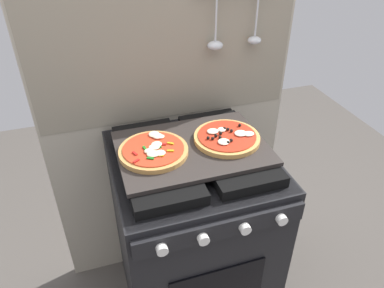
% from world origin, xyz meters
% --- Properties ---
extents(kitchen_backsplash, '(1.10, 0.09, 1.55)m').
position_xyz_m(kitchen_backsplash, '(0.00, 0.33, 0.79)').
color(kitchen_backsplash, '#B2A893').
rests_on(kitchen_backsplash, ground_plane).
extents(stove, '(0.60, 0.64, 0.90)m').
position_xyz_m(stove, '(-0.00, -0.00, 0.45)').
color(stove, black).
rests_on(stove, ground_plane).
extents(baking_tray, '(0.54, 0.38, 0.02)m').
position_xyz_m(baking_tray, '(0.00, 0.00, 0.91)').
color(baking_tray, '#2D2826').
rests_on(baking_tray, stove).
extents(pizza_left, '(0.25, 0.25, 0.03)m').
position_xyz_m(pizza_left, '(-0.14, 0.00, 0.93)').
color(pizza_left, '#C18947').
rests_on(pizza_left, baking_tray).
extents(pizza_right, '(0.25, 0.25, 0.03)m').
position_xyz_m(pizza_right, '(0.14, 0.00, 0.93)').
color(pizza_right, tan).
rests_on(pizza_right, baking_tray).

